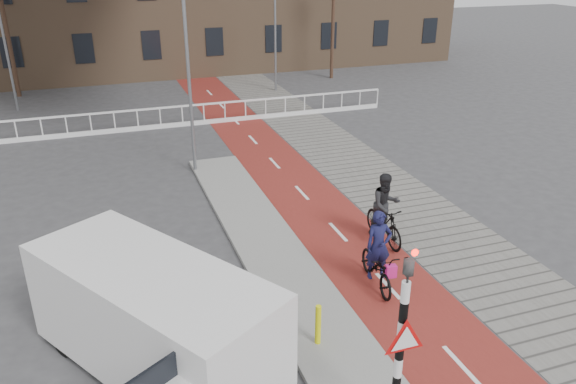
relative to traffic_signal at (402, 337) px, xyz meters
name	(u,v)px	position (x,y,z in m)	size (l,w,h in m)	color
ground	(370,350)	(0.60, 2.02, -1.99)	(120.00, 120.00, 0.00)	#38383A
bike_lane	(283,172)	(2.10, 12.02, -1.98)	(2.50, 60.00, 0.01)	maroon
sidewalk	(352,163)	(4.90, 12.02, -1.98)	(3.00, 60.00, 0.01)	slate
curb_island	(277,260)	(-0.10, 6.02, -1.93)	(1.80, 16.00, 0.12)	gray
traffic_signal	(402,337)	(0.00, 0.00, 0.00)	(0.80, 0.80, 3.68)	black
bollard	(318,325)	(-0.38, 2.47, -1.42)	(0.12, 0.12, 0.90)	yellow
cyclist_near	(377,262)	(1.84, 4.16, -1.32)	(0.88, 1.96, 1.97)	black
cyclist_far	(385,214)	(3.05, 6.09, -1.14)	(0.89, 1.92, 2.03)	black
van	(153,317)	(-3.56, 2.94, -0.80)	(4.57, 5.60, 2.27)	silver
railing	(92,128)	(-4.40, 19.02, -1.68)	(28.00, 0.10, 0.99)	silver
tree_mid	(7,29)	(-8.03, 27.68, 1.61)	(0.22, 0.22, 7.20)	#331E16
tree_right	(333,17)	(10.19, 26.32, 1.72)	(0.21, 0.21, 7.42)	#331E16
streetlight_near	(188,61)	(-0.94, 13.09, 2.08)	(0.12, 0.12, 8.14)	slate
streetlight_left	(0,19)	(-7.84, 24.47, 2.48)	(0.12, 0.12, 8.95)	slate
streetlight_right	(275,26)	(5.83, 24.29, 1.59)	(0.12, 0.12, 7.16)	slate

